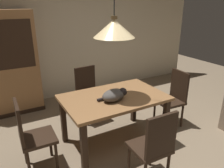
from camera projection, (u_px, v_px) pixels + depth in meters
The scene contains 10 objects.
ground at pixel (142, 160), 2.91m from camera, with size 10.00×10.00×0.00m, color #847056.
back_wall at pixel (69, 28), 4.55m from camera, with size 6.40×0.10×2.90m, color beige.
dining_table at pixel (114, 103), 3.03m from camera, with size 1.40×0.90×0.75m.
chair_far_back at pixel (88, 91), 3.80m from camera, with size 0.44×0.44×0.93m.
chair_near_front at pixel (154, 145), 2.37m from camera, with size 0.41×0.41×0.93m.
chair_right_side at pixel (173, 96), 3.60m from camera, with size 0.43×0.43×0.93m.
chair_left_side at pixel (31, 134), 2.57m from camera, with size 0.41×0.41×0.93m.
cat_sleeping at pixel (114, 95), 2.86m from camera, with size 0.40×0.29×0.16m.
pendant_lamp at pixel (114, 28), 2.68m from camera, with size 0.52×0.52×1.30m.
hutch_bookcase at pixel (5, 66), 3.87m from camera, with size 1.12×0.45×1.85m.
Camera 1 is at (-1.50, -1.86, 1.97)m, focal length 35.06 mm.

